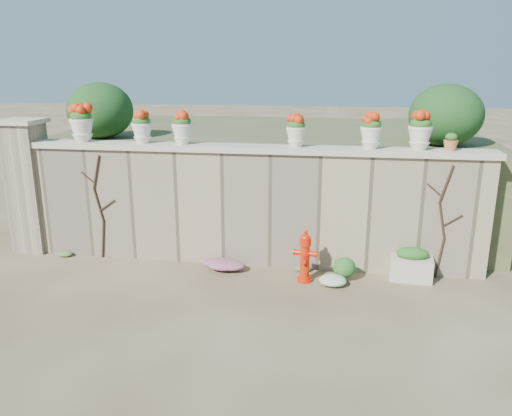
% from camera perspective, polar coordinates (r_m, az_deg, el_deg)
% --- Properties ---
extents(ground, '(80.00, 80.00, 0.00)m').
position_cam_1_polar(ground, '(7.45, -3.30, -11.18)').
color(ground, brown).
rests_on(ground, ground).
extents(stone_wall, '(8.00, 0.40, 2.00)m').
position_cam_1_polar(stone_wall, '(8.74, -0.90, -0.00)').
color(stone_wall, gray).
rests_on(stone_wall, ground).
extents(wall_cap, '(8.10, 0.52, 0.10)m').
position_cam_1_polar(wall_cap, '(8.51, -0.93, 6.81)').
color(wall_cap, beige).
rests_on(wall_cap, stone_wall).
extents(gate_pillar, '(0.72, 0.72, 2.48)m').
position_cam_1_polar(gate_pillar, '(10.22, -24.50, 2.37)').
color(gate_pillar, gray).
rests_on(gate_pillar, ground).
extents(raised_fill, '(9.00, 6.00, 2.00)m').
position_cam_1_polar(raised_fill, '(11.81, 1.78, 4.15)').
color(raised_fill, '#384C23').
rests_on(raised_fill, ground).
extents(back_shrub_left, '(1.30, 1.30, 1.10)m').
position_cam_1_polar(back_shrub_left, '(10.60, -17.37, 10.60)').
color(back_shrub_left, '#143814').
rests_on(back_shrub_left, raised_fill).
extents(back_shrub_right, '(1.30, 1.30, 1.10)m').
position_cam_1_polar(back_shrub_right, '(9.71, 20.87, 9.88)').
color(back_shrub_right, '#143814').
rests_on(back_shrub_right, raised_fill).
extents(vine_left, '(0.60, 0.04, 1.91)m').
position_cam_1_polar(vine_left, '(9.37, -17.47, 0.28)').
color(vine_left, black).
rests_on(vine_left, ground).
extents(vine_right, '(0.60, 0.04, 1.91)m').
position_cam_1_polar(vine_right, '(8.59, 20.55, -1.37)').
color(vine_right, black).
rests_on(vine_right, ground).
extents(fire_hydrant, '(0.38, 0.27, 0.88)m').
position_cam_1_polar(fire_hydrant, '(8.13, 5.62, -5.45)').
color(fire_hydrant, red).
rests_on(fire_hydrant, ground).
extents(planter_box, '(0.71, 0.46, 0.56)m').
position_cam_1_polar(planter_box, '(8.60, 17.34, -6.22)').
color(planter_box, beige).
rests_on(planter_box, ground).
extents(green_shrub, '(0.53, 0.48, 0.51)m').
position_cam_1_polar(green_shrub, '(8.31, 9.92, -6.55)').
color(green_shrub, '#1E5119').
rests_on(green_shrub, ground).
extents(magenta_clump, '(0.86, 0.57, 0.23)m').
position_cam_1_polar(magenta_clump, '(8.69, -4.05, -6.30)').
color(magenta_clump, '#CC2899').
rests_on(magenta_clump, ground).
extents(white_flowers, '(0.56, 0.44, 0.20)m').
position_cam_1_polar(white_flowers, '(8.15, 8.28, -8.08)').
color(white_flowers, white).
rests_on(white_flowers, ground).
extents(urn_pot_0, '(0.42, 0.42, 0.65)m').
position_cam_1_polar(urn_pot_0, '(9.45, -19.32, 9.12)').
color(urn_pot_0, silver).
rests_on(urn_pot_0, wall_cap).
extents(urn_pot_1, '(0.36, 0.36, 0.56)m').
position_cam_1_polar(urn_pot_1, '(8.98, -12.91, 8.99)').
color(urn_pot_1, silver).
rests_on(urn_pot_1, wall_cap).
extents(urn_pot_2, '(0.36, 0.36, 0.56)m').
position_cam_1_polar(urn_pot_2, '(8.74, -8.43, 9.05)').
color(urn_pot_2, silver).
rests_on(urn_pot_2, wall_cap).
extents(urn_pot_3, '(0.34, 0.34, 0.53)m').
position_cam_1_polar(urn_pot_3, '(8.37, 4.61, 8.76)').
color(urn_pot_3, silver).
rests_on(urn_pot_3, wall_cap).
extents(urn_pot_4, '(0.36, 0.36, 0.57)m').
position_cam_1_polar(urn_pot_4, '(8.36, 13.04, 8.54)').
color(urn_pot_4, silver).
rests_on(urn_pot_4, wall_cap).
extents(urn_pot_5, '(0.38, 0.38, 0.60)m').
position_cam_1_polar(urn_pot_5, '(8.44, 18.25, 8.35)').
color(urn_pot_5, silver).
rests_on(urn_pot_5, wall_cap).
extents(terracotta_pot, '(0.23, 0.23, 0.27)m').
position_cam_1_polar(terracotta_pot, '(8.55, 21.36, 6.97)').
color(terracotta_pot, '#B66137').
rests_on(terracotta_pot, wall_cap).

